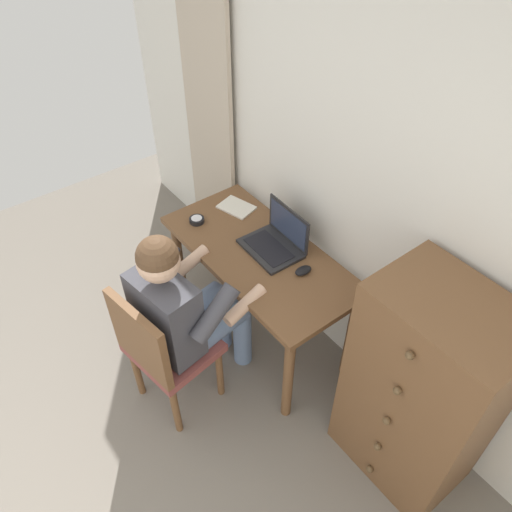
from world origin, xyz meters
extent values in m
cube|color=silver|center=(0.00, 2.20, 1.25)|extent=(4.80, 0.05, 2.50)
cube|color=#BCAD99|center=(-1.43, 2.13, 1.09)|extent=(0.51, 0.03, 2.18)
cube|color=brown|center=(-0.51, 1.84, 0.69)|extent=(1.22, 0.58, 0.03)
cylinder|color=brown|center=(-1.06, 1.61, 0.34)|extent=(0.06, 0.06, 0.68)
cylinder|color=brown|center=(0.04, 1.61, 0.34)|extent=(0.06, 0.06, 0.68)
cylinder|color=brown|center=(-1.06, 2.07, 0.34)|extent=(0.06, 0.06, 0.68)
cylinder|color=brown|center=(0.04, 2.07, 0.34)|extent=(0.06, 0.06, 0.68)
cube|color=brown|center=(0.59, 1.92, 0.60)|extent=(0.61, 0.43, 1.20)
sphere|color=brown|center=(0.59, 1.69, 0.12)|extent=(0.04, 0.04, 0.04)
sphere|color=brown|center=(0.59, 1.69, 0.36)|extent=(0.04, 0.04, 0.04)
sphere|color=brown|center=(0.59, 1.69, 0.60)|extent=(0.04, 0.04, 0.04)
sphere|color=brown|center=(0.59, 1.69, 0.84)|extent=(0.04, 0.04, 0.04)
sphere|color=brown|center=(0.59, 1.69, 1.08)|extent=(0.04, 0.04, 0.04)
cube|color=brown|center=(-0.43, 1.20, 0.43)|extent=(0.48, 0.46, 0.05)
cube|color=brown|center=(-0.40, 1.02, 0.67)|extent=(0.42, 0.10, 0.42)
cylinder|color=brown|center=(-0.29, 1.39, 0.20)|extent=(0.04, 0.04, 0.41)
cylinder|color=brown|center=(-0.62, 1.33, 0.20)|extent=(0.04, 0.04, 0.41)
cylinder|color=brown|center=(-0.24, 1.07, 0.20)|extent=(0.04, 0.04, 0.41)
cylinder|color=brown|center=(-0.57, 1.02, 0.20)|extent=(0.04, 0.04, 0.41)
cylinder|color=#6B84AD|center=(-0.37, 1.43, 0.48)|extent=(0.20, 0.42, 0.14)
cylinder|color=#6B84AD|center=(-0.55, 1.41, 0.48)|extent=(0.20, 0.42, 0.14)
cylinder|color=#6B84AD|center=(-0.40, 1.63, 0.24)|extent=(0.11, 0.11, 0.48)
cylinder|color=#6B84AD|center=(-0.58, 1.60, 0.24)|extent=(0.11, 0.11, 0.48)
cube|color=#3F3F47|center=(-0.43, 1.19, 0.71)|extent=(0.39, 0.25, 0.46)
cylinder|color=#3F3F47|center=(-0.23, 1.35, 0.79)|extent=(0.13, 0.31, 0.25)
cylinder|color=#3F3F47|center=(-0.66, 1.29, 0.79)|extent=(0.13, 0.31, 0.25)
cylinder|color=#DBAD8E|center=(-0.26, 1.55, 0.69)|extent=(0.11, 0.28, 0.11)
cylinder|color=#DBAD8E|center=(-0.69, 1.48, 0.69)|extent=(0.11, 0.28, 0.11)
sphere|color=#DBAD8E|center=(-0.43, 1.20, 1.07)|extent=(0.20, 0.20, 0.20)
sphere|color=#513823|center=(-0.43, 1.20, 1.10)|extent=(0.20, 0.20, 0.20)
cube|color=#232326|center=(-0.49, 1.90, 0.72)|extent=(0.35, 0.25, 0.02)
cube|color=black|center=(-0.49, 1.89, 0.73)|extent=(0.29, 0.16, 0.00)
cube|color=#232326|center=(-0.48, 2.02, 0.84)|extent=(0.34, 0.02, 0.22)
cube|color=#2D3851|center=(-0.48, 2.02, 0.84)|extent=(0.31, 0.01, 0.18)
ellipsoid|color=black|center=(-0.24, 1.93, 0.73)|extent=(0.06, 0.10, 0.03)
cylinder|color=black|center=(-0.95, 1.70, 0.72)|extent=(0.09, 0.09, 0.03)
cylinder|color=silver|center=(-0.95, 1.70, 0.74)|extent=(0.06, 0.06, 0.00)
cube|color=silver|center=(-0.92, 1.97, 0.72)|extent=(0.24, 0.20, 0.01)
camera|label=1|loc=(1.12, 0.57, 2.61)|focal=35.12mm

